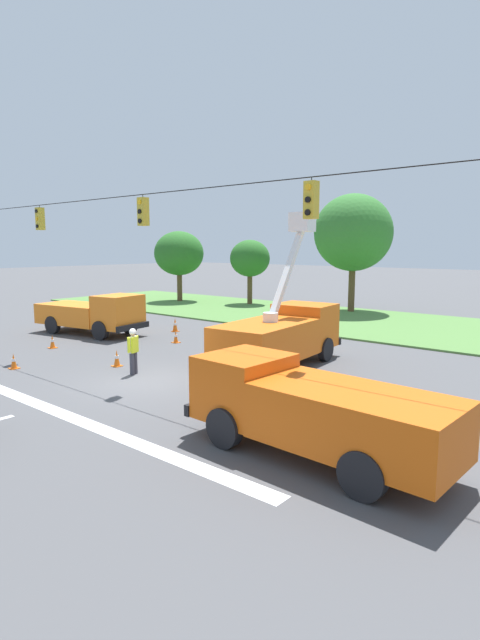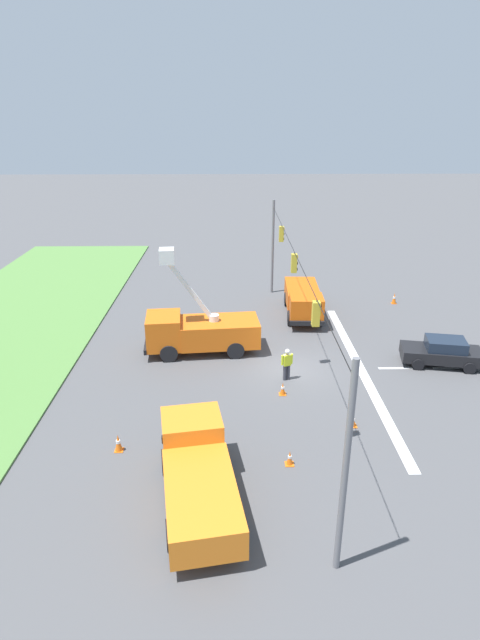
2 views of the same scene
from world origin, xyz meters
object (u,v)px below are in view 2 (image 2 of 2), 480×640
road_worker (287,363)px  traffic_cone_mid_right (353,421)px  sedan_black (442,352)px  traffic_cone_near_bucket (179,411)px  utility_truck_support_near (197,473)px  traffic_cone_lane_edge_b (283,389)px  traffic_cone_lane_edge_a (118,443)px  utility_truck_support_far (303,300)px  traffic_cone_foreground_left (394,298)px  utility_truck_bucket_lift (199,330)px  traffic_cone_mid_left (290,458)px

road_worker → traffic_cone_mid_right: (-4.35, -2.54, -0.70)m
sedan_black → traffic_cone_near_bucket: 15.02m
utility_truck_support_near → traffic_cone_near_bucket: (5.37, 1.20, -0.85)m
traffic_cone_lane_edge_b → traffic_cone_near_bucket: bearing=110.7°
utility_truck_support_near → road_worker: size_ratio=3.83×
traffic_cone_near_bucket → traffic_cone_lane_edge_b: traffic_cone_lane_edge_b is taller
sedan_black → traffic_cone_lane_edge_b: size_ratio=6.75×
traffic_cone_mid_right → traffic_cone_lane_edge_a: (-1.58, 10.14, 0.09)m
utility_truck_support_far → traffic_cone_foreground_left: utility_truck_support_far is taller
traffic_cone_mid_right → traffic_cone_lane_edge_a: size_ratio=0.80×
utility_truck_support_far → traffic_cone_lane_edge_a: bearing=147.3°
utility_truck_bucket_lift → traffic_cone_mid_right: bearing=-137.1°
traffic_cone_mid_left → traffic_cone_lane_edge_a: (1.02, 7.01, 0.08)m
utility_truck_support_far → sedan_black: utility_truck_support_far is taller
sedan_black → utility_truck_support_near: bearing=128.6°
utility_truck_support_far → traffic_cone_mid_left: bearing=170.5°
utility_truck_bucket_lift → traffic_cone_mid_right: (-7.86, -7.31, -1.08)m
utility_truck_support_far → sedan_black: bearing=-138.6°
utility_truck_support_near → traffic_cone_foreground_left: bearing=-33.4°
traffic_cone_lane_edge_b → traffic_cone_lane_edge_a: bearing=121.2°
road_worker → traffic_cone_lane_edge_b: 1.71m
traffic_cone_foreground_left → traffic_cone_lane_edge_b: 16.08m
sedan_black → traffic_cone_near_bucket: sedan_black is taller
utility_truck_bucket_lift → traffic_cone_foreground_left: utility_truck_bucket_lift is taller
sedan_black → traffic_cone_near_bucket: size_ratio=7.28×
road_worker → traffic_cone_lane_edge_a: bearing=128.0°
utility_truck_bucket_lift → traffic_cone_mid_right: 10.79m
traffic_cone_foreground_left → traffic_cone_lane_edge_a: (-17.33, 16.81, -0.02)m
utility_truck_support_far → traffic_cone_foreground_left: size_ratio=8.05×
sedan_black → traffic_cone_mid_right: bearing=133.2°
traffic_cone_foreground_left → traffic_cone_lane_edge_a: 24.14m
utility_truck_bucket_lift → road_worker: 5.93m
utility_truck_bucket_lift → traffic_cone_mid_left: (-10.46, -4.17, -1.07)m
traffic_cone_near_bucket → road_worker: bearing=-57.4°
utility_truck_support_far → traffic_cone_mid_left: size_ratio=10.37×
utility_truck_support_far → road_worker: 9.43m
traffic_cone_lane_edge_a → road_worker: bearing=-52.0°
traffic_cone_mid_right → traffic_cone_lane_edge_b: bearing=45.7°
traffic_cone_mid_right → traffic_cone_near_bucket: traffic_cone_near_bucket is taller
utility_truck_support_near → traffic_cone_foreground_left: utility_truck_support_near is taller
traffic_cone_mid_right → traffic_cone_near_bucket: bearing=83.2°
utility_truck_bucket_lift → sedan_black: 13.75m
traffic_cone_mid_left → utility_truck_support_far: bearing=-9.5°
traffic_cone_mid_left → traffic_cone_near_bucket: size_ratio=1.02×
traffic_cone_mid_right → traffic_cone_lane_edge_a: traffic_cone_lane_edge_a is taller
traffic_cone_lane_edge_a → traffic_cone_lane_edge_b: size_ratio=1.15×
traffic_cone_foreground_left → traffic_cone_lane_edge_a: size_ratio=1.05×
sedan_black → traffic_cone_mid_right: sedan_black is taller
utility_truck_bucket_lift → sedan_black: bearing=-98.1°
sedan_black → traffic_cone_lane_edge_b: 9.70m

